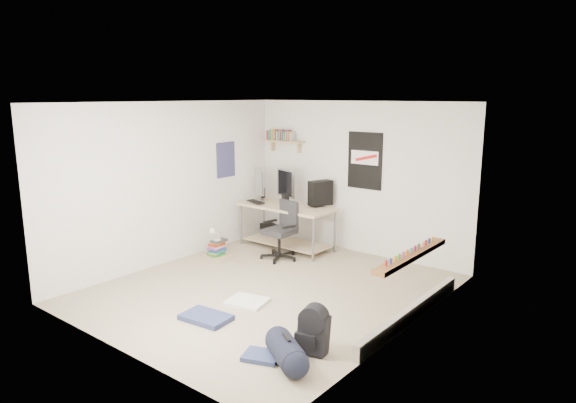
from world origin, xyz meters
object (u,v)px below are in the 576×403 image
Objects in this scene: desk at (287,227)px; backpack at (314,334)px; office_chair at (279,229)px; duffel_bag at (286,351)px; book_stack at (218,247)px.

desk reaches higher than backpack.
office_chair is 1.74× the size of duffel_bag.
desk is 1.24m from book_stack.
backpack is at bearing -31.95° from office_chair.
desk is 3.68m from backpack.
backpack is 3.51m from book_stack.
office_chair is at bearing 30.94° from book_stack.
book_stack is (-0.60, -1.06, -0.21)m from desk.
duffel_bag is at bearing -33.14° from book_stack.
office_chair is 2.02× the size of book_stack.
office_chair is at bearing -72.58° from desk.
duffel_bag is (2.44, -3.05, -0.22)m from desk.
duffel_bag is at bearing -37.27° from office_chair.
desk reaches higher than book_stack.
office_chair is 1.08m from book_stack.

